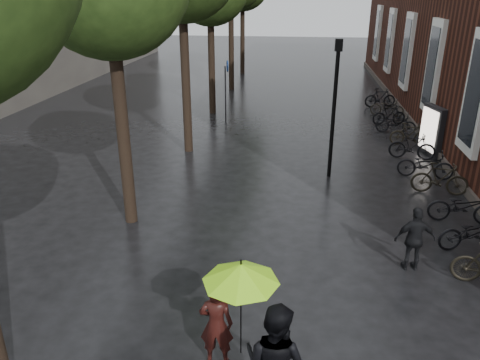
% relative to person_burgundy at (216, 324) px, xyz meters
% --- Properties ---
extents(person_burgundy, '(0.58, 0.40, 1.53)m').
position_rel_person_burgundy_xyz_m(person_burgundy, '(0.00, 0.00, 0.00)').
color(person_burgundy, black).
rests_on(person_burgundy, ground).
extents(lime_umbrella, '(1.15, 1.15, 1.69)m').
position_rel_person_burgundy_xyz_m(lime_umbrella, '(0.45, -0.37, 1.28)').
color(lime_umbrella, black).
rests_on(lime_umbrella, ground).
extents(pedestrian_walking, '(0.92, 0.46, 1.51)m').
position_rel_person_burgundy_xyz_m(pedestrian_walking, '(3.84, 3.35, -0.01)').
color(pedestrian_walking, black).
rests_on(pedestrian_walking, ground).
extents(parked_bicycles, '(2.05, 17.12, 1.00)m').
position_rel_person_burgundy_xyz_m(parked_bicycles, '(5.46, 10.55, -0.30)').
color(parked_bicycles, black).
rests_on(parked_bicycles, ground).
extents(ad_lightbox, '(0.29, 1.24, 1.87)m').
position_rel_person_burgundy_xyz_m(ad_lightbox, '(6.13, 11.45, 0.17)').
color(ad_lightbox, black).
rests_on(ad_lightbox, ground).
extents(lamp_post, '(0.23, 0.23, 4.45)m').
position_rel_person_burgundy_xyz_m(lamp_post, '(2.28, 8.80, 1.93)').
color(lamp_post, black).
rests_on(lamp_post, ground).
extents(cycle_sign, '(0.15, 0.52, 2.86)m').
position_rel_person_burgundy_xyz_m(cycle_sign, '(-2.16, 15.10, 1.13)').
color(cycle_sign, '#262628').
rests_on(cycle_sign, ground).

